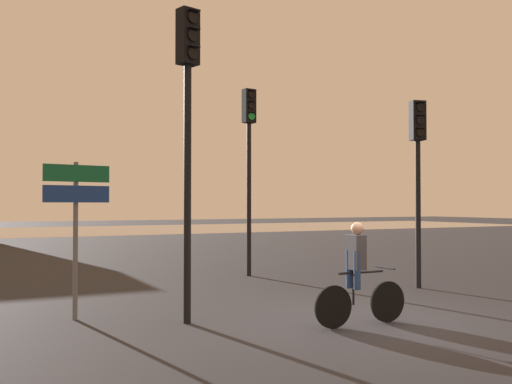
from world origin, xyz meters
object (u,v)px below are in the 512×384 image
traffic_light_near_left (188,107)px  direction_sign_post (76,211)px  traffic_light_center (249,147)px  traffic_light_near_right (418,157)px  cyclist (358,273)px

traffic_light_near_left → direction_sign_post: 2.53m
traffic_light_center → direction_sign_post: 6.60m
traffic_light_near_right → traffic_light_near_left: bearing=27.3°
cyclist → traffic_light_center: bearing=169.4°
direction_sign_post → traffic_light_center: bearing=-152.1°
traffic_light_near_right → direction_sign_post: bearing=16.7°
traffic_light_near_right → direction_sign_post: size_ratio=1.64×
traffic_light_near_right → direction_sign_post: (-7.55, -0.16, -1.17)m
traffic_light_center → cyclist: size_ratio=2.91×
direction_sign_post → cyclist: size_ratio=1.52×
traffic_light_center → direction_sign_post: traffic_light_center is taller
traffic_light_near_right → traffic_light_near_left: traffic_light_near_left is taller
traffic_light_near_left → direction_sign_post: size_ratio=1.94×
traffic_light_center → cyclist: bearing=74.0°
traffic_light_near_right → cyclist: (-3.68, -2.62, -2.15)m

